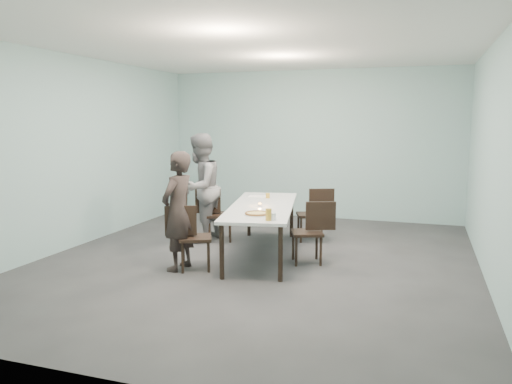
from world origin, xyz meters
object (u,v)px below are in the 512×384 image
(chair_near_left, at_px, (189,233))
(pizza, at_px, (257,214))
(chair_far_right, at_px, (315,211))
(tealight, at_px, (260,205))
(chair_far_left, at_px, (215,211))
(beer_glass, at_px, (269,215))
(chair_near_right, at_px, (313,228))
(table, at_px, (262,209))
(diner_far, at_px, (200,188))
(amber_tumbler, at_px, (268,196))
(water_tumbler, at_px, (273,217))
(diner_near, at_px, (178,211))
(side_plate, at_px, (264,210))

(chair_near_left, height_order, pizza, chair_near_left)
(chair_near_left, relative_size, chair_far_right, 1.00)
(tealight, bearing_deg, pizza, -75.18)
(chair_far_left, relative_size, beer_glass, 5.80)
(chair_near_right, bearing_deg, pizza, 21.64)
(chair_far_right, bearing_deg, pizza, 57.62)
(table, bearing_deg, pizza, -77.38)
(diner_far, distance_m, beer_glass, 2.28)
(chair_far_left, relative_size, chair_near_right, 1.00)
(chair_near_right, relative_size, amber_tumbler, 10.88)
(beer_glass, xyz_separation_m, tealight, (-0.43, 0.95, -0.05))
(water_tumbler, bearing_deg, diner_near, -178.38)
(chair_near_left, bearing_deg, side_plate, 9.55)
(beer_glass, bearing_deg, table, 111.96)
(table, height_order, chair_far_left, chair_far_left)
(chair_near_right, xyz_separation_m, water_tumbler, (-0.33, -0.84, 0.29))
(chair_near_left, bearing_deg, diner_far, 84.62)
(beer_glass, height_order, water_tumbler, beer_glass)
(chair_near_left, distance_m, pizza, 0.94)
(table, distance_m, diner_far, 1.35)
(chair_far_left, distance_m, amber_tumbler, 0.95)
(diner_far, height_order, amber_tumbler, diner_far)
(chair_near_left, relative_size, tealight, 15.54)
(chair_near_right, relative_size, diner_near, 0.55)
(table, distance_m, chair_far_right, 1.30)
(table, relative_size, pizza, 8.02)
(chair_far_right, distance_m, water_tumbler, 2.20)
(chair_far_left, bearing_deg, beer_glass, -71.82)
(chair_near_left, bearing_deg, table, 30.55)
(beer_glass, bearing_deg, pizza, 131.01)
(chair_near_right, xyz_separation_m, chair_far_right, (-0.25, 1.33, 0.00))
(tealight, bearing_deg, table, 88.64)
(beer_glass, distance_m, tealight, 1.04)
(table, distance_m, pizza, 0.78)
(diner_far, distance_m, side_plate, 1.68)
(chair_far_left, relative_size, diner_far, 0.49)
(diner_far, xyz_separation_m, pizza, (1.40, -1.26, -0.12))
(chair_near_right, height_order, beer_glass, beer_glass)
(chair_near_left, height_order, chair_far_left, same)
(chair_near_left, height_order, water_tumbler, chair_near_left)
(beer_glass, relative_size, amber_tumbler, 1.88)
(table, xyz_separation_m, tealight, (-0.00, -0.11, 0.08))
(diner_far, relative_size, beer_glass, 11.90)
(chair_far_right, relative_size, side_plate, 4.83)
(side_plate, xyz_separation_m, amber_tumbler, (-0.29, 1.10, 0.04))
(chair_near_right, distance_m, beer_glass, 1.01)
(chair_far_right, bearing_deg, chair_near_left, 38.95)
(chair_far_right, height_order, tealight, chair_far_right)
(pizza, xyz_separation_m, beer_glass, (0.25, -0.29, 0.06))
(water_tumbler, xyz_separation_m, tealight, (-0.47, 0.91, -0.02))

